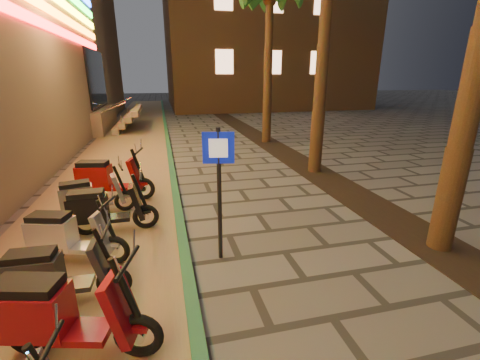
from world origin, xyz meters
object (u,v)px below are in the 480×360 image
object	(u,v)px
pedestrian_sign	(219,177)
scooter_6	(54,274)
scooter_9	(89,196)
scooter_10	(106,178)
scooter_5	(58,315)
scooter_8	(103,209)
scooter_7	(67,236)

from	to	relation	value
pedestrian_sign	scooter_6	xyz separation A→B (m)	(-2.34, -0.64, -0.97)
scooter_9	scooter_10	bearing A→B (deg)	63.06
scooter_10	scooter_5	bearing A→B (deg)	-76.28
scooter_6	scooter_8	distance (m)	2.09
scooter_5	scooter_8	size ratio (longest dim) A/B	1.07
scooter_7	scooter_10	distance (m)	2.87
scooter_6	scooter_10	distance (m)	3.94
scooter_5	scooter_6	size ratio (longest dim) A/B	1.15
pedestrian_sign	scooter_5	distance (m)	2.73
pedestrian_sign	scooter_9	size ratio (longest dim) A/B	1.44
scooter_8	scooter_10	size ratio (longest dim) A/B	0.89
scooter_6	pedestrian_sign	bearing A→B (deg)	17.28
pedestrian_sign	scooter_8	bearing A→B (deg)	156.33
pedestrian_sign	scooter_5	bearing A→B (deg)	-131.00
scooter_5	scooter_10	world-z (taller)	scooter_10
scooter_5	scooter_9	world-z (taller)	scooter_5
scooter_6	scooter_5	bearing A→B (deg)	-70.08
pedestrian_sign	scooter_5	world-z (taller)	pedestrian_sign
pedestrian_sign	scooter_10	distance (m)	4.08
pedestrian_sign	scooter_5	size ratio (longest dim) A/B	1.26
scooter_10	scooter_9	bearing A→B (deg)	-91.83
scooter_5	scooter_10	bearing A→B (deg)	106.94
scooter_5	scooter_10	xyz separation A→B (m)	(-0.20, 4.88, 0.02)
pedestrian_sign	scooter_10	size ratio (longest dim) A/B	1.20
pedestrian_sign	scooter_9	bearing A→B (deg)	147.91
pedestrian_sign	scooter_9	distance (m)	3.52
scooter_9	scooter_10	world-z (taller)	scooter_10
scooter_5	scooter_6	xyz separation A→B (m)	(-0.30, 0.93, -0.07)
scooter_5	scooter_7	xyz separation A→B (m)	(-0.40, 2.01, -0.05)
scooter_8	scooter_9	bearing A→B (deg)	113.42
pedestrian_sign	scooter_7	distance (m)	2.66
scooter_5	scooter_8	distance (m)	3.01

